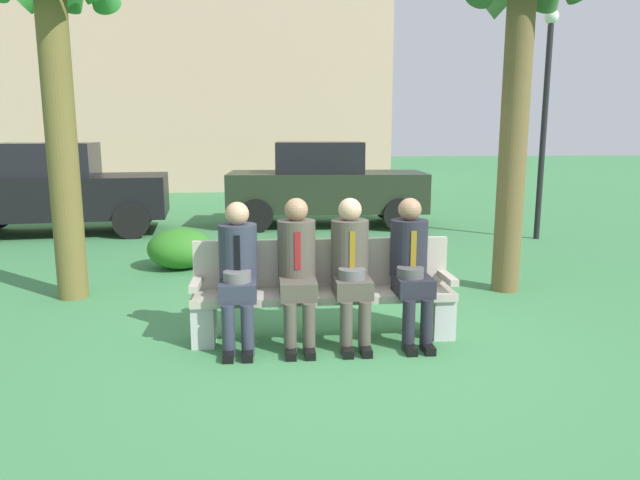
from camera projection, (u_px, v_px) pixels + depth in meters
name	position (u px, v px, depth m)	size (l,w,h in m)	color
ground_plane	(348.00, 343.00, 5.23)	(80.00, 80.00, 0.00)	#3E814B
park_bench	(324.00, 291.00, 5.34)	(2.37, 0.44, 0.90)	#B7AD9E
seated_man_leftmost	(238.00, 267.00, 5.08)	(0.34, 0.72, 1.27)	#2D3342
seated_man_centerleft	(297.00, 264.00, 5.14)	(0.34, 0.72, 1.30)	#4C473D
seated_man_centerright	(351.00, 263.00, 5.18)	(0.34, 0.72, 1.30)	#4C473D
seated_man_rightmost	(411.00, 262.00, 5.23)	(0.34, 0.72, 1.29)	#23232D
palm_tree_tall	(55.00, 18.00, 6.15)	(1.40, 1.44, 4.29)	brown
palm_tree_short	(521.00, 23.00, 6.42)	(1.54, 1.60, 4.35)	brown
shrub_near_bench	(180.00, 248.00, 8.07)	(0.90, 0.82, 0.56)	#2F7722
parked_car_near	(55.00, 189.00, 10.70)	(4.04, 2.03, 1.68)	black
parked_car_far	(325.00, 184.00, 11.69)	(3.99, 1.91, 1.68)	#232D1E
street_lamp	(545.00, 103.00, 9.95)	(0.24, 0.24, 3.89)	black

